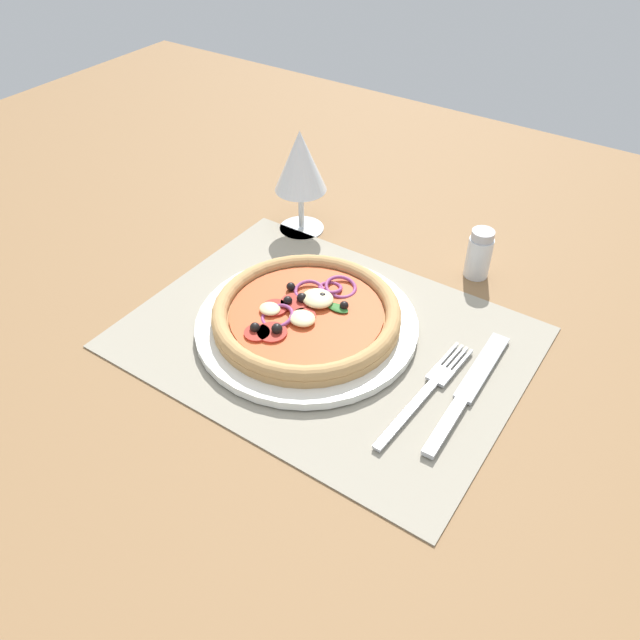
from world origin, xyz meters
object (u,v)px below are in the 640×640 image
Objects in this scene: fork at (429,388)px; pepper_shaker at (479,254)px; plate at (308,323)px; pizza at (307,312)px; knife at (469,389)px; wine_glass at (300,164)px.

pepper_shaker is at bearing 14.55° from fork.
pizza reaches higher than plate.
fork is at bearing -79.00° from pepper_shaker.
plate is 16.49cm from fork.
pizza is 20.11cm from knife.
wine_glass is at bearing 61.26° from fork.
knife is at bearing -26.55° from wine_glass.
plate is at bearing -119.78° from pepper_shaker.
pizza is at bearing 164.00° from plate.
plate reaches higher than fork.
pizza is at bearing 89.14° from fork.
plate is at bearing -52.84° from wine_glass.
knife is at bearing -54.80° from fork.
knife is at bearing 2.62° from plate.
plate is 1.30× the size of knife.
wine_glass reaches higher than pizza.
pepper_shaker is (-4.35, 22.39, 2.63)cm from fork.
fork is 0.90× the size of knife.
fork is (16.48, -1.27, -1.88)cm from pizza.
plate is 1.44× the size of fork.
wine_glass is (-29.72, 18.78, 9.61)cm from fork.
pizza reaches higher than fork.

